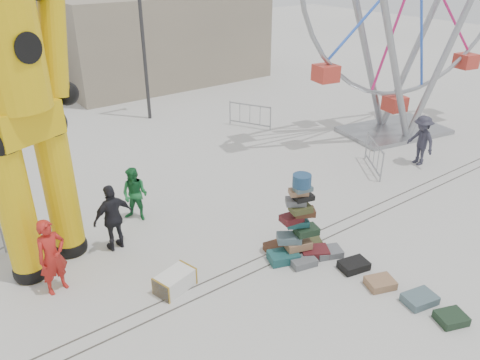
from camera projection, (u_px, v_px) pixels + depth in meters
ground at (277, 280)px, 11.55m from camera, size 90.00×90.00×0.00m
track_line_near at (262, 268)px, 11.98m from camera, size 40.00×0.04×0.01m
track_line_far at (253, 261)px, 12.27m from camera, size 40.00×0.04×0.01m
building_right at (154, 36)px, 28.57m from camera, size 12.00×8.00×5.00m
lamp_post_right at (143, 21)px, 20.57m from camera, size 1.41×0.25×8.00m
suitcase_tower at (297, 233)px, 12.23m from camera, size 1.86×1.53×2.38m
crash_test_dummy at (17, 97)px, 10.21m from camera, size 3.29×1.82×8.44m
steamer_trunk at (175, 281)px, 11.16m from camera, size 1.07×0.78×0.45m
row_case_0 at (303, 238)px, 13.03m from camera, size 0.90×0.69×0.23m
row_case_1 at (328, 252)px, 12.46m from camera, size 0.83×0.72×0.18m
row_case_2 at (354, 265)px, 11.92m from camera, size 0.82×0.64×0.21m
row_case_3 at (380, 283)px, 11.30m from camera, size 0.79×0.71×0.20m
row_case_4 at (420, 299)px, 10.78m from camera, size 0.84×0.67×0.21m
row_case_5 at (451, 318)px, 10.23m from camera, size 0.77×0.69×0.20m
barricade_wheel_front at (374, 156)px, 17.05m from camera, size 1.23×1.70×1.10m
barricade_wheel_back at (250, 116)px, 21.13m from camera, size 1.05×1.80×1.10m
pedestrian_red at (52, 257)px, 10.82m from camera, size 0.78×0.61×1.91m
pedestrian_green at (135, 194)px, 13.79m from camera, size 1.00×1.03×1.67m
pedestrian_black at (113, 218)px, 12.39m from camera, size 1.15×0.55×1.90m
pedestrian_grey at (421, 140)px, 17.36m from camera, size 0.96×1.35×1.90m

